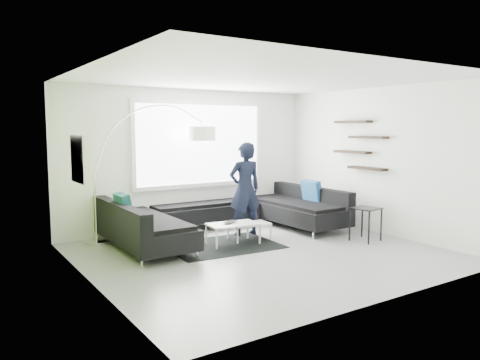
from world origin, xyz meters
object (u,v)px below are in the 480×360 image
Objects in this scene: sectional_sofa at (223,213)px; laptop at (232,223)px; person at (245,189)px; side_table at (365,224)px; arc_lamp at (95,174)px; coffee_table at (241,232)px.

sectional_sofa is 11.04× the size of laptop.
person is at bearing -37.44° from sectional_sofa.
laptop is (-2.13, 1.12, 0.08)m from side_table.
person reaches higher than laptop.
laptop is (1.98, -1.34, -0.85)m from arc_lamp.
sectional_sofa is 2.46m from arc_lamp.
side_table is at bearing -56.64° from laptop.
sectional_sofa is at bearing -4.53° from arc_lamp.
arc_lamp reaches higher than person.
person reaches higher than side_table.
side_table is at bearing -44.20° from sectional_sofa.
person reaches higher than coffee_table.
sectional_sofa is 2.64m from side_table.
laptop is at bearing -23.16° from arc_lamp.
sectional_sofa reaches higher than side_table.
arc_lamp reaches higher than coffee_table.
person is at bearing 134.27° from side_table.
sectional_sofa reaches higher than coffee_table.
arc_lamp is at bearing 117.13° from laptop.
laptop is at bearing -165.02° from coffee_table.
person is (-1.55, 1.59, 0.58)m from side_table.
arc_lamp is at bearing 164.90° from sectional_sofa.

